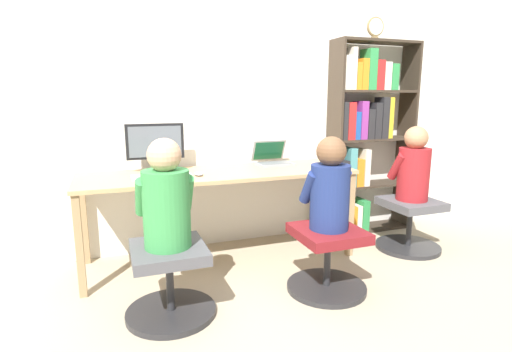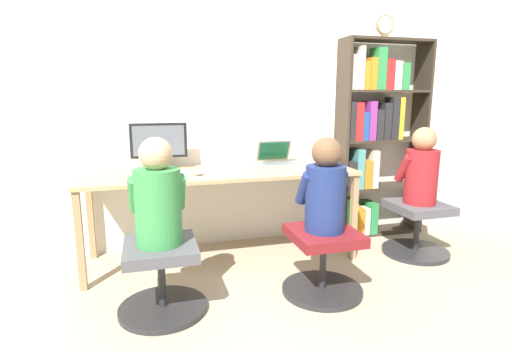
{
  "view_description": "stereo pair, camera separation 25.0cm",
  "coord_description": "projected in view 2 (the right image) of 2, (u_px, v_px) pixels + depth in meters",
  "views": [
    {
      "loc": [
        -0.82,
        -2.75,
        1.35
      ],
      "look_at": [
        0.24,
        0.14,
        0.74
      ],
      "focal_mm": 28.0,
      "sensor_mm": 36.0,
      "label": 1
    },
    {
      "loc": [
        -0.59,
        -2.83,
        1.35
      ],
      "look_at": [
        0.24,
        0.14,
        0.74
      ],
      "focal_mm": 28.0,
      "sensor_mm": 36.0,
      "label": 2
    }
  ],
  "objects": [
    {
      "name": "laptop",
      "position": [
        277.0,
        160.0,
        3.58
      ],
      "size": [
        0.31,
        0.3,
        0.21
      ],
      "color": "gray",
      "rests_on": "desk"
    },
    {
      "name": "office_chair_right",
      "position": [
        323.0,
        260.0,
        2.77
      ],
      "size": [
        0.56,
        0.56,
        0.46
      ],
      "color": "#262628",
      "rests_on": "ground_plane"
    },
    {
      "name": "office_chair_side",
      "position": [
        417.0,
        227.0,
        3.47
      ],
      "size": [
        0.56,
        0.56,
        0.46
      ],
      "color": "#262628",
      "rests_on": "ground_plane"
    },
    {
      "name": "ground_plane",
      "position": [
        231.0,
        274.0,
        3.09
      ],
      "size": [
        14.0,
        14.0,
        0.0
      ],
      "primitive_type": "plane",
      "color": "tan"
    },
    {
      "name": "person_at_laptop",
      "position": [
        325.0,
        189.0,
        2.67
      ],
      "size": [
        0.33,
        0.29,
        0.64
      ],
      "color": "navy",
      "rests_on": "office_chair_right"
    },
    {
      "name": "office_chair_left",
      "position": [
        162.0,
        276.0,
        2.52
      ],
      "size": [
        0.56,
        0.56,
        0.46
      ],
      "color": "#262628",
      "rests_on": "ground_plane"
    },
    {
      "name": "desktop_monitor",
      "position": [
        159.0,
        145.0,
        3.29
      ],
      "size": [
        0.46,
        0.19,
        0.39
      ],
      "color": "black",
      "rests_on": "desk"
    },
    {
      "name": "computer_mouse_by_keyboard",
      "position": [
        199.0,
        173.0,
        3.12
      ],
      "size": [
        0.07,
        0.1,
        0.03
      ],
      "color": "#99999E",
      "rests_on": "desk"
    },
    {
      "name": "desk_clock",
      "position": [
        385.0,
        25.0,
        3.59
      ],
      "size": [
        0.17,
        0.03,
        0.19
      ],
      "color": "olive",
      "rests_on": "bookshelf"
    },
    {
      "name": "person_at_monitor",
      "position": [
        158.0,
        197.0,
        2.43
      ],
      "size": [
        0.35,
        0.31,
        0.66
      ],
      "color": "#388C47",
      "rests_on": "office_chair_left"
    },
    {
      "name": "person_near_shelf",
      "position": [
        421.0,
        170.0,
        3.37
      ],
      "size": [
        0.33,
        0.3,
        0.65
      ],
      "color": "maroon",
      "rests_on": "office_chair_side"
    },
    {
      "name": "desk",
      "position": [
        221.0,
        179.0,
        3.28
      ],
      "size": [
        2.21,
        0.68,
        0.75
      ],
      "color": "tan",
      "rests_on": "ground_plane"
    },
    {
      "name": "bookshelf",
      "position": [
        373.0,
        138.0,
        3.83
      ],
      "size": [
        0.88,
        0.27,
        1.88
      ],
      "color": "#382D23",
      "rests_on": "ground_plane"
    },
    {
      "name": "keyboard",
      "position": [
        162.0,
        175.0,
        3.06
      ],
      "size": [
        0.44,
        0.15,
        0.03
      ],
      "color": "#B2B2B7",
      "rests_on": "desk"
    },
    {
      "name": "wall_back",
      "position": [
        212.0,
        103.0,
        3.55
      ],
      "size": [
        10.0,
        0.05,
        2.6
      ],
      "color": "white",
      "rests_on": "ground_plane"
    }
  ]
}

